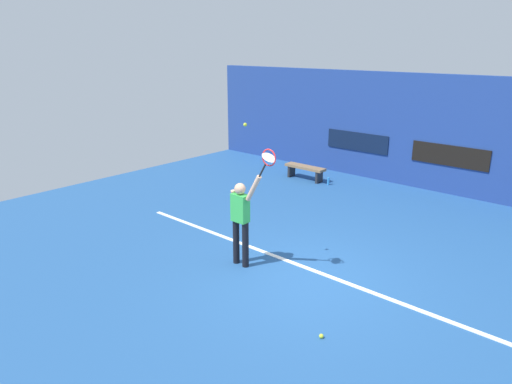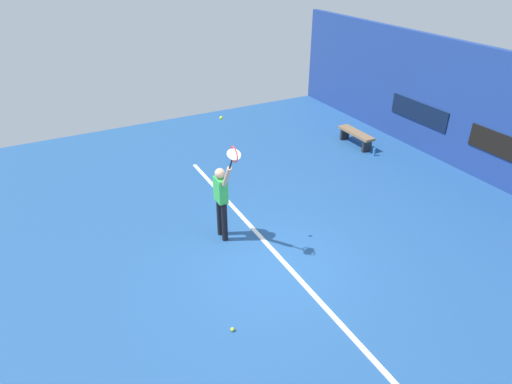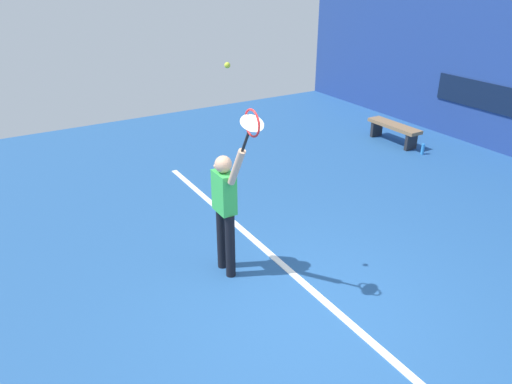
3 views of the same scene
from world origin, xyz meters
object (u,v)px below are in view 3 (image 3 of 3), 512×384
(tennis_player, at_px, (225,205))
(tennis_ball, at_px, (227,65))
(water_bottle, at_px, (423,149))
(court_bench, at_px, (394,129))
(tennis_racket, at_px, (251,125))

(tennis_player, distance_m, tennis_ball, 1.80)
(tennis_player, xyz_separation_m, water_bottle, (-1.75, 5.81, -0.89))
(tennis_player, bearing_deg, water_bottle, 106.79)
(tennis_player, distance_m, water_bottle, 6.13)
(tennis_ball, distance_m, water_bottle, 6.65)
(tennis_player, relative_size, tennis_ball, 28.47)
(tennis_player, height_order, court_bench, tennis_player)
(court_bench, distance_m, water_bottle, 0.93)
(tennis_racket, distance_m, water_bottle, 6.66)
(tennis_player, relative_size, court_bench, 1.38)
(water_bottle, bearing_deg, tennis_player, -73.21)
(tennis_racket, height_order, court_bench, tennis_racket)
(court_bench, bearing_deg, tennis_racket, -60.15)
(tennis_ball, bearing_deg, tennis_racket, -2.91)
(tennis_player, height_order, tennis_racket, tennis_racket)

